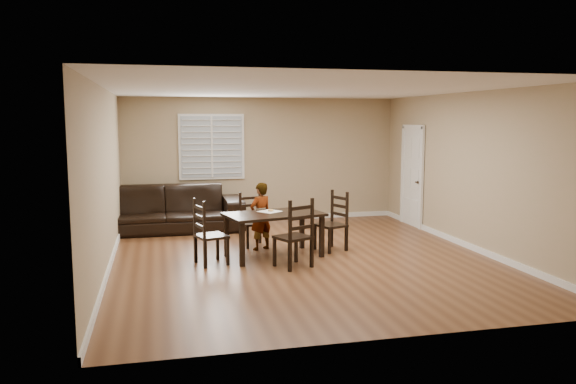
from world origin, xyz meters
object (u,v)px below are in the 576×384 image
at_px(chair_near, 252,221).
at_px(chair_left, 204,235).
at_px(chair_far, 298,237).
at_px(child, 261,216).
at_px(dining_table, 274,218).
at_px(sofa, 165,209).
at_px(donut, 271,210).
at_px(chair_right, 336,223).

bearing_deg(chair_near, chair_left, -139.13).
xyz_separation_m(chair_far, child, (-0.32, 1.35, 0.10)).
distance_m(dining_table, sofa, 3.09).
bearing_deg(chair_left, donut, -85.97).
relative_size(chair_right, sofa, 0.33).
height_order(dining_table, child, child).
distance_m(chair_near, chair_right, 1.52).
xyz_separation_m(dining_table, child, (-0.12, 0.55, -0.05)).
relative_size(chair_left, donut, 10.89).
xyz_separation_m(chair_far, donut, (-0.22, 0.98, 0.26)).
relative_size(dining_table, sofa, 0.54).
bearing_deg(child, dining_table, 75.20).
bearing_deg(child, donut, 78.06).
bearing_deg(child, chair_right, 140.69).
distance_m(chair_far, donut, 1.04).
xyz_separation_m(donut, sofa, (-1.68, 2.40, -0.29)).
bearing_deg(chair_far, dining_table, -99.53).
xyz_separation_m(dining_table, chair_right, (1.15, 0.27, -0.17)).
relative_size(chair_far, sofa, 0.34).
bearing_deg(chair_far, chair_near, -100.53).
bearing_deg(dining_table, chair_far, -88.26).
bearing_deg(chair_right, child, -123.94).
bearing_deg(chair_left, dining_table, -94.16).
bearing_deg(chair_left, chair_near, -54.70).
distance_m(chair_far, chair_right, 1.44).
height_order(chair_near, chair_far, chair_far).
height_order(dining_table, chair_left, chair_left).
bearing_deg(child, sofa, -79.27).
distance_m(dining_table, chair_right, 1.20).
relative_size(dining_table, donut, 18.07).
xyz_separation_m(dining_table, chair_near, (-0.21, 0.96, -0.20)).
bearing_deg(sofa, child, -51.82).
bearing_deg(sofa, chair_near, -47.01).
bearing_deg(chair_right, donut, -106.94).
distance_m(dining_table, child, 0.56).
bearing_deg(donut, sofa, 125.03).
xyz_separation_m(chair_right, donut, (-1.17, -0.10, 0.28)).
relative_size(chair_far, child, 0.91).
bearing_deg(chair_far, sofa, -84.28).
bearing_deg(chair_right, chair_near, -138.64).
xyz_separation_m(chair_left, donut, (1.14, 0.44, 0.28)).
relative_size(chair_near, sofa, 0.31).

